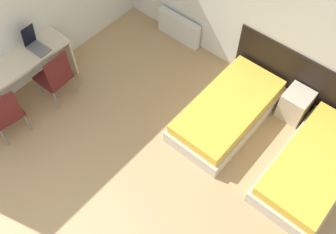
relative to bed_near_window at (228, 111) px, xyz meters
The scene contains 10 objects.
wall_back 1.59m from the bed_near_window, 113.78° to the left, with size 5.86×0.05×2.70m.
headboard_panel 1.22m from the bed_near_window, 53.64° to the left, with size 2.44×0.03×0.92m.
bed_near_window is the anchor object (origin of this frame).
bed_near_door 1.41m from the bed_near_window, ahead, with size 0.93×1.85×0.40m.
nightstand 1.01m from the bed_near_window, 45.66° to the left, with size 0.38×0.41×0.48m.
radiator 1.88m from the bed_near_window, 152.29° to the left, with size 0.85×0.12×0.48m.
desk 3.19m from the bed_near_window, 145.82° to the right, with size 0.50×1.88×0.75m.
chair_near_laptop 2.61m from the bed_near_window, 148.99° to the right, with size 0.46×0.46×0.93m.
chair_near_notebook 3.16m from the bed_near_window, 134.91° to the right, with size 0.50×0.50×0.93m.
laptop 2.99m from the bed_near_window, 154.26° to the right, with size 0.36×0.22×0.36m.
Camera 1 is at (1.88, 0.03, 4.67)m, focal length 40.00 mm.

